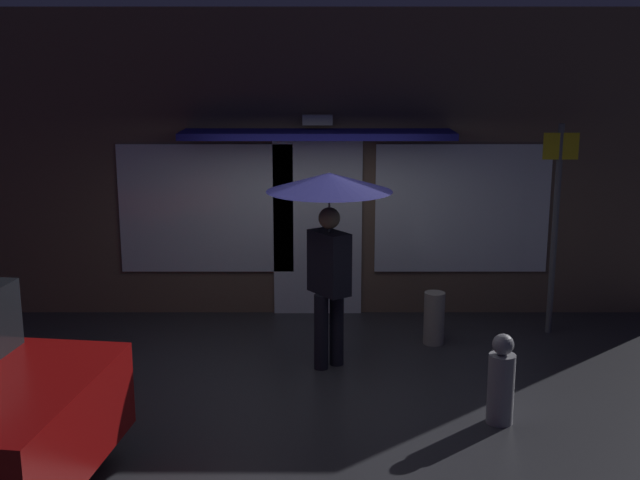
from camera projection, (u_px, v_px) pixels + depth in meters
ground_plane at (314, 380)px, 8.24m from camera, size 18.00×18.00×0.00m
building_facade at (315, 165)px, 10.10m from camera, size 9.59×1.00×3.76m
person_with_umbrella at (326, 210)px, 8.23m from camera, size 1.28×1.28×2.06m
street_sign_post at (552, 217)px, 9.35m from camera, size 0.40×0.07×2.46m
sidewalk_bollard at (431, 318)px, 9.22m from camera, size 0.23×0.23×0.60m
fire_hydrant at (498, 382)px, 7.23m from camera, size 0.24×0.24×0.83m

